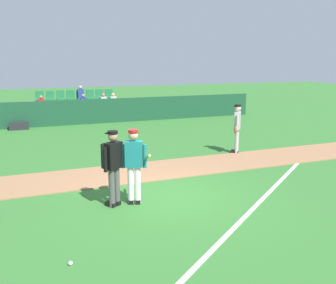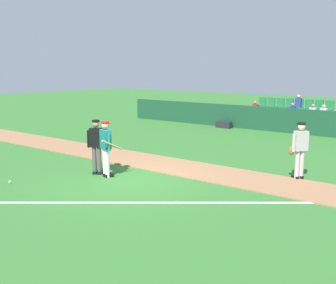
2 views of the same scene
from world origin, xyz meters
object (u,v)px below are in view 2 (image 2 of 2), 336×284
runner_grey_jersey (300,148)px  equipment_bag (224,125)px  batter_teal_jersey (106,147)px  baseball (10,182)px  umpire_home_plate (97,144)px

runner_grey_jersey → equipment_bag: 10.84m
batter_teal_jersey → baseball: 3.01m
batter_teal_jersey → runner_grey_jersey: (4.86, 3.39, -0.01)m
batter_teal_jersey → umpire_home_plate: (-0.48, 0.05, 0.03)m
umpire_home_plate → equipment_bag: umpire_home_plate is taller
umpire_home_plate → runner_grey_jersey: bearing=32.0°
batter_teal_jersey → equipment_bag: bearing=101.6°
batter_teal_jersey → runner_grey_jersey: size_ratio=1.00×
runner_grey_jersey → baseball: bearing=-139.7°
batter_teal_jersey → baseball: bearing=-128.6°
runner_grey_jersey → baseball: (-6.65, -5.63, -0.93)m
umpire_home_plate → batter_teal_jersey: bearing=-6.4°
umpire_home_plate → baseball: 2.81m
runner_grey_jersey → baseball: runner_grey_jersey is taller
baseball → equipment_bag: (-0.56, 13.68, 0.14)m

